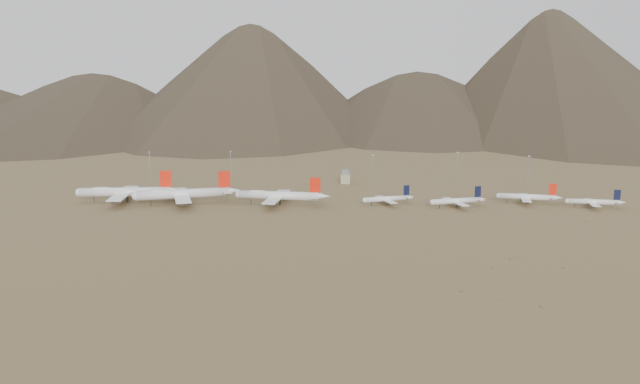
# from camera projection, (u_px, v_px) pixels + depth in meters

# --- Properties ---
(ground) EXTENTS (3000.00, 3000.00, 0.00)m
(ground) POSITION_uv_depth(u_px,v_px,m) (298.00, 213.00, 422.16)
(ground) COLOR olive
(ground) RESTS_ON ground
(mountain_ridge) EXTENTS (4400.00, 1000.00, 300.00)m
(mountain_ridge) POSITION_uv_depth(u_px,v_px,m) (337.00, 48.00, 1278.62)
(mountain_ridge) COLOR #4C3F2D
(mountain_ridge) RESTS_ON ground
(widebody_west) EXTENTS (77.14, 59.97, 23.00)m
(widebody_west) POSITION_uv_depth(u_px,v_px,m) (126.00, 192.00, 455.14)
(widebody_west) COLOR white
(widebody_west) RESTS_ON ground
(widebody_centre) EXTENTS (74.72, 59.49, 23.07)m
(widebody_centre) POSITION_uv_depth(u_px,v_px,m) (184.00, 194.00, 448.09)
(widebody_centre) COLOR white
(widebody_centre) RESTS_ON ground
(widebody_east) EXTENTS (69.55, 53.79, 20.68)m
(widebody_east) POSITION_uv_depth(u_px,v_px,m) (279.00, 195.00, 445.67)
(widebody_east) COLOR white
(widebody_east) RESTS_ON ground
(narrowbody_a) EXTENTS (38.60, 28.90, 13.37)m
(narrowbody_a) POSITION_uv_depth(u_px,v_px,m) (388.00, 199.00, 447.87)
(narrowbody_a) COLOR white
(narrowbody_a) RESTS_ON ground
(narrowbody_b) EXTENTS (42.01, 31.28, 14.38)m
(narrowbody_b) POSITION_uv_depth(u_px,v_px,m) (458.00, 201.00, 438.68)
(narrowbody_b) COLOR white
(narrowbody_b) RESTS_ON ground
(narrowbody_c) EXTENTS (45.98, 33.59, 15.30)m
(narrowbody_c) POSITION_uv_depth(u_px,v_px,m) (528.00, 197.00, 451.37)
(narrowbody_c) COLOR white
(narrowbody_c) RESTS_ON ground
(narrowbody_d) EXTENTS (40.67, 29.46, 13.45)m
(narrowbody_d) POSITION_uv_depth(u_px,v_px,m) (594.00, 202.00, 436.59)
(narrowbody_d) COLOR white
(narrowbody_d) RESTS_ON ground
(control_tower) EXTENTS (8.00, 8.00, 12.00)m
(control_tower) POSITION_uv_depth(u_px,v_px,m) (345.00, 177.00, 537.38)
(control_tower) COLOR tan
(control_tower) RESTS_ON ground
(mast_far_west) EXTENTS (2.00, 0.60, 25.70)m
(mast_far_west) POSITION_uv_depth(u_px,v_px,m) (150.00, 164.00, 552.06)
(mast_far_west) COLOR gray
(mast_far_west) RESTS_ON ground
(mast_west) EXTENTS (2.00, 0.60, 25.70)m
(mast_west) POSITION_uv_depth(u_px,v_px,m) (231.00, 164.00, 555.54)
(mast_west) COLOR gray
(mast_west) RESTS_ON ground
(mast_centre) EXTENTS (2.00, 0.60, 25.70)m
(mast_centre) POSITION_uv_depth(u_px,v_px,m) (373.00, 168.00, 529.70)
(mast_centre) COLOR gray
(mast_centre) RESTS_ON ground
(mast_east) EXTENTS (2.00, 0.60, 25.70)m
(mast_east) POSITION_uv_depth(u_px,v_px,m) (457.00, 165.00, 549.78)
(mast_east) COLOR gray
(mast_east) RESTS_ON ground
(mast_far_east) EXTENTS (2.00, 0.60, 25.70)m
(mast_far_east) POSITION_uv_depth(u_px,v_px,m) (528.00, 169.00, 523.77)
(mast_far_east) COLOR gray
(mast_far_east) RESTS_ON ground
(desert_scrub) EXTENTS (426.86, 183.24, 0.85)m
(desert_scrub) POSITION_uv_depth(u_px,v_px,m) (435.00, 256.00, 318.04)
(desert_scrub) COLOR olive
(desert_scrub) RESTS_ON ground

